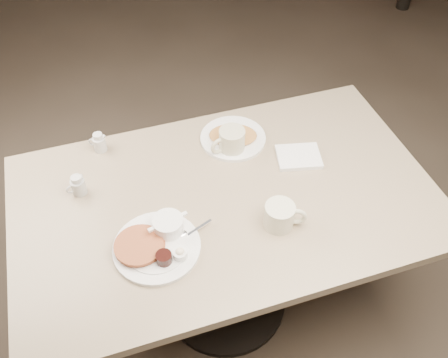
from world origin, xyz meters
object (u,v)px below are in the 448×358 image
object	(u,v)px
main_plate	(157,242)
creamer_left	(78,186)
diner_table	(226,225)
hash_plate	(233,137)
coffee_mug_near	(281,215)
coffee_mug_far	(231,141)
creamer_right	(99,143)

from	to	relation	value
main_plate	creamer_left	size ratio (longest dim) A/B	4.67
diner_table	hash_plate	distance (m)	0.35
coffee_mug_near	creamer_left	world-z (taller)	coffee_mug_near
coffee_mug_far	creamer_left	distance (m)	0.59
main_plate	creamer_left	world-z (taller)	creamer_left
hash_plate	diner_table	bearing A→B (deg)	-113.71
main_plate	coffee_mug_near	world-z (taller)	coffee_mug_near
main_plate	coffee_mug_near	size ratio (longest dim) A/B	2.41
creamer_left	coffee_mug_far	bearing A→B (deg)	3.60
coffee_mug_near	creamer_left	distance (m)	0.72
main_plate	coffee_mug_far	world-z (taller)	coffee_mug_far
diner_table	creamer_right	distance (m)	0.58
coffee_mug_near	creamer_right	world-z (taller)	coffee_mug_near
diner_table	coffee_mug_near	xyz separation A→B (m)	(0.13, -0.17, 0.22)
coffee_mug_far	hash_plate	bearing A→B (deg)	63.86
coffee_mug_near	creamer_left	xyz separation A→B (m)	(-0.63, 0.35, -0.01)
coffee_mug_far	coffee_mug_near	bearing A→B (deg)	-83.74
main_plate	creamer_right	size ratio (longest dim) A/B	4.67
coffee_mug_near	diner_table	bearing A→B (deg)	127.68
main_plate	hash_plate	world-z (taller)	main_plate
main_plate	creamer_right	distance (m)	0.53
diner_table	coffee_mug_far	bearing A→B (deg)	66.94
coffee_mug_near	coffee_mug_far	xyz separation A→B (m)	(-0.04, 0.39, 0.00)
diner_table	creamer_left	size ratio (longest dim) A/B	18.75
coffee_mug_near	creamer_right	xyz separation A→B (m)	(-0.52, 0.55, -0.01)
diner_table	creamer_right	xyz separation A→B (m)	(-0.39, 0.38, 0.21)
diner_table	main_plate	xyz separation A→B (m)	(-0.28, -0.13, 0.19)
diner_table	main_plate	world-z (taller)	main_plate
main_plate	creamer_right	bearing A→B (deg)	102.05
coffee_mug_far	creamer_right	distance (m)	0.51
creamer_left	creamer_right	world-z (taller)	same
main_plate	coffee_mug_near	xyz separation A→B (m)	(0.41, -0.04, 0.02)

